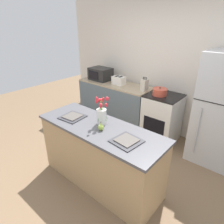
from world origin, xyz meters
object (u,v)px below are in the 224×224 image
refrigerator (221,111)px  plate_setting_left (73,117)px  pear_figurine (101,127)px  flower_vase (101,114)px  toaster (119,80)px  knife_block (144,85)px  plate_setting_right (127,141)px  cooking_pot (160,92)px  microwave (101,74)px  stove_range (162,118)px

refrigerator → plate_setting_left: (-1.53, -1.65, 0.03)m
pear_figurine → plate_setting_left: (-0.55, 0.00, -0.03)m
flower_vase → toaster: 1.77m
flower_vase → pear_figurine: bearing=-49.9°
toaster → refrigerator: bearing=0.4°
knife_block → plate_setting_right: bearing=-64.0°
plate_setting_right → cooking_pot: 1.66m
plate_setting_left → toaster: 1.71m
refrigerator → microwave: (-2.54, -0.00, 0.17)m
cooking_pot → knife_block: size_ratio=0.97×
pear_figurine → plate_setting_right: 0.40m
plate_setting_right → knife_block: size_ratio=1.23×
stove_range → flower_vase: 1.64m
pear_figurine → plate_setting_left: size_ratio=0.34×
cooking_pot → stove_range: bearing=38.1°
flower_vase → cooking_pot: (0.06, 1.47, -0.07)m
plate_setting_right → knife_block: (-0.79, 1.63, 0.11)m
plate_setting_right → cooking_pot: (-0.45, 1.60, 0.06)m
plate_setting_left → microwave: microwave is taller
plate_setting_right → microwave: microwave is taller
stove_range → refrigerator: 1.04m
refrigerator → toaster: refrigerator is taller
stove_range → plate_setting_left: (-0.58, -1.65, 0.46)m
flower_vase → microwave: bearing=133.8°
toaster → microwave: (-0.54, 0.01, 0.05)m
plate_setting_left → flower_vase: bearing=16.6°
plate_setting_right → toaster: 2.17m
toaster → cooking_pot: 0.98m
microwave → plate_setting_left: bearing=-58.4°
flower_vase → plate_setting_left: bearing=-163.4°
stove_range → pear_figurine: 1.73m
plate_setting_right → flower_vase: bearing=165.6°
pear_figurine → plate_setting_right: bearing=0.3°
flower_vase → cooking_pot: 1.47m
toaster → knife_block: size_ratio=1.04×
cooking_pot → flower_vase: bearing=-92.5°
pear_figurine → stove_range: bearing=89.2°
toaster → cooking_pot: (0.98, -0.04, -0.02)m
stove_range → toaster: bearing=-179.2°
plate_setting_right → knife_block: knife_block is taller
knife_block → flower_vase: bearing=-79.3°
stove_range → cooking_pot: (-0.07, -0.06, 0.52)m
toaster → stove_range: bearing=0.8°
plate_setting_left → stove_range: bearing=70.8°
refrigerator → cooking_pot: 1.03m
stove_range → pear_figurine: size_ratio=8.04×
microwave → cooking_pot: bearing=-2.1°
plate_setting_left → knife_block: (0.16, 1.63, 0.11)m
flower_vase → cooking_pot: bearing=87.5°
stove_range → refrigerator: size_ratio=0.52×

